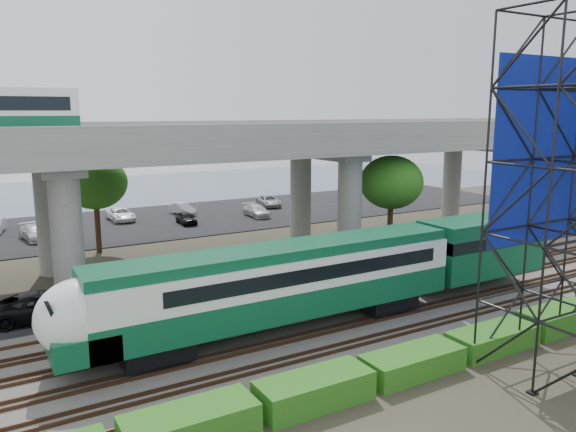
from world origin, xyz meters
TOP-DOWN VIEW (x-y plane):
  - ground at (0.00, 0.00)m, footprint 140.00×140.00m
  - ballast_bed at (0.00, 2.00)m, footprint 90.00×12.00m
  - service_road at (0.00, 10.50)m, footprint 90.00×5.00m
  - parking_lot at (0.00, 34.00)m, footprint 90.00×18.00m
  - harbor_water at (0.00, 56.00)m, footprint 140.00×40.00m
  - rail_tracks at (0.00, 2.00)m, footprint 90.00×9.52m
  - commuter_train at (0.35, 2.00)m, footprint 29.30×3.06m
  - overpass at (-1.06, 16.00)m, footprint 80.00×12.00m
  - hedge_strip at (1.01, -4.30)m, footprint 34.60×1.80m
  - trees at (-4.67, 16.17)m, footprint 40.94×16.94m
  - suv at (-11.69, 10.32)m, footprint 5.63×3.07m
  - parked_cars at (0.64, 33.76)m, footprint 37.35×9.73m

SIDE VIEW (x-z plane):
  - ground at x=0.00m, z-range 0.00..0.00m
  - harbor_water at x=0.00m, z-range 0.00..0.03m
  - service_road at x=0.00m, z-range 0.00..0.08m
  - parking_lot at x=0.00m, z-range 0.00..0.08m
  - ballast_bed at x=0.00m, z-range 0.00..0.20m
  - rail_tracks at x=0.00m, z-range 0.20..0.36m
  - hedge_strip at x=1.01m, z-range -0.04..1.16m
  - parked_cars at x=0.64m, z-range 0.05..1.36m
  - suv at x=-11.69m, z-range 0.08..1.58m
  - commuter_train at x=0.35m, z-range 0.73..5.03m
  - trees at x=-4.67m, z-range 1.73..9.42m
  - overpass at x=-1.06m, z-range 2.01..14.41m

